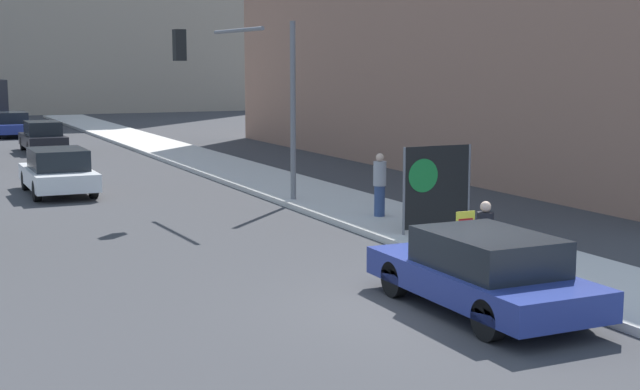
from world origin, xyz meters
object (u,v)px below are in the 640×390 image
Objects in this scene: protest_banner at (436,187)px; car_on_road_nearest at (58,171)px; traffic_light_pole at (249,78)px; car_on_road_far_lane at (11,124)px; parked_car_curbside at (483,272)px; seated_protester at (487,230)px; car_on_road_distant at (43,137)px; pedestrian_behind at (380,184)px.

protest_banner reaches higher than car_on_road_nearest.
traffic_light_pole is at bearing 111.12° from protest_banner.
traffic_light_pole is 29.98m from car_on_road_far_lane.
parked_car_curbside is 17.50m from car_on_road_nearest.
protest_banner is at bearing -80.83° from car_on_road_far_lane.
traffic_light_pole is at bearing 88.29° from parked_car_curbside.
protest_banner reaches higher than seated_protester.
car_on_road_nearest is at bearing 121.72° from protest_banner.
parked_car_curbside is (-1.85, -2.51, -0.13)m from seated_protester.
parked_car_curbside is 1.06× the size of car_on_road_distant.
car_on_road_nearest reaches higher than car_on_road_far_lane.
seated_protester is 0.74× the size of pedestrian_behind.
traffic_light_pole reaches higher than car_on_road_far_lane.
car_on_road_far_lane is at bearing 87.67° from seated_protester.
car_on_road_distant reaches higher than parked_car_curbside.
seated_protester is at bearing 53.58° from parked_car_curbside.
traffic_light_pole is (-1.50, 9.37, 2.88)m from seated_protester.
seated_protester is 0.28× the size of car_on_road_nearest.
protest_banner reaches higher than pedestrian_behind.
car_on_road_nearest is 24.55m from car_on_road_far_lane.
parked_car_curbside is at bearing -85.79° from car_on_road_far_lane.
pedestrian_behind is at bearing -80.39° from car_on_road_far_lane.
car_on_road_far_lane is (-3.41, 29.63, -2.99)m from traffic_light_pole.
car_on_road_distant reaches higher than car_on_road_far_lane.
seated_protester reaches higher than parked_car_curbside.
protest_banner is at bearing 64.67° from parked_car_curbside.
pedestrian_behind is 0.36× the size of parked_car_curbside.
parked_car_curbside is at bearing -76.04° from car_on_road_nearest.
car_on_road_nearest is 1.04× the size of car_on_road_distant.
pedestrian_behind reaches higher than parked_car_curbside.
traffic_light_pole reaches higher than pedestrian_behind.
protest_banner is at bearing -73.85° from pedestrian_behind.
pedestrian_behind is (0.72, 5.74, 0.17)m from seated_protester.
pedestrian_behind reaches higher than car_on_road_far_lane.
parked_car_curbside is (-2.72, -5.75, -0.54)m from protest_banner.
protest_banner reaches higher than car_on_road_far_lane.
pedestrian_behind is 5.04m from traffic_light_pole.
seated_protester is 3.12m from parked_car_curbside.
protest_banner is 0.46× the size of car_on_road_nearest.
car_on_road_distant is at bearing 94.92° from parked_car_curbside.
pedestrian_behind is 0.39× the size of car_on_road_distant.
protest_banner reaches higher than car_on_road_distant.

